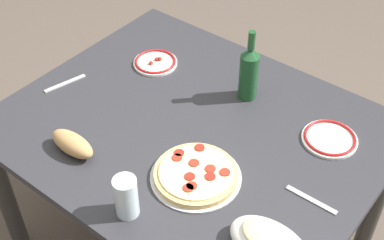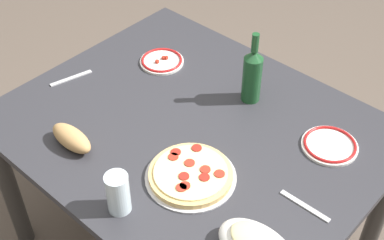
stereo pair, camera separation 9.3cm
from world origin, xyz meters
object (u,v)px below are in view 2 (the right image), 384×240
at_px(dining_table, 192,148).
at_px(side_plate_far, 330,145).
at_px(water_glass, 118,193).
at_px(wine_bottle, 252,74).
at_px(bread_loaf, 71,138).
at_px(side_plate_near, 162,61).
at_px(pepperoni_pizza, 191,174).

bearing_deg(dining_table, side_plate_far, 29.73).
distance_m(water_glass, side_plate_far, 0.73).
height_order(wine_bottle, side_plate_far, wine_bottle).
bearing_deg(bread_loaf, side_plate_near, 101.60).
distance_m(pepperoni_pizza, bread_loaf, 0.42).
xyz_separation_m(dining_table, water_glass, (0.08, -0.41, 0.18)).
distance_m(side_plate_near, bread_loaf, 0.55).
bearing_deg(bread_loaf, side_plate_far, 41.67).
bearing_deg(wine_bottle, side_plate_near, -171.72).
bearing_deg(side_plate_near, side_plate_far, 2.64).
distance_m(pepperoni_pizza, side_plate_far, 0.49).
bearing_deg(side_plate_near, pepperoni_pizza, -37.11).
bearing_deg(wine_bottle, water_glass, -87.80).
relative_size(wine_bottle, side_plate_far, 1.48).
relative_size(side_plate_near, side_plate_far, 0.93).
relative_size(wine_bottle, side_plate_near, 1.60).
height_order(pepperoni_pizza, side_plate_near, pepperoni_pizza).
bearing_deg(pepperoni_pizza, side_plate_near, 142.89).
bearing_deg(bread_loaf, water_glass, -13.01).
height_order(water_glass, bread_loaf, water_glass).
bearing_deg(bread_loaf, dining_table, 55.40).
xyz_separation_m(pepperoni_pizza, water_glass, (-0.07, -0.23, 0.05)).
distance_m(dining_table, side_plate_near, 0.41).
relative_size(dining_table, pepperoni_pizza, 4.41).
xyz_separation_m(pepperoni_pizza, bread_loaf, (-0.39, -0.16, 0.02)).
xyz_separation_m(dining_table, pepperoni_pizza, (0.16, -0.18, 0.12)).
height_order(pepperoni_pizza, wine_bottle, wine_bottle).
bearing_deg(water_glass, bread_loaf, 166.99).
height_order(dining_table, wine_bottle, wine_bottle).
distance_m(wine_bottle, side_plate_far, 0.37).
relative_size(water_glass, bread_loaf, 0.78).
bearing_deg(dining_table, pepperoni_pizza, -48.84).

